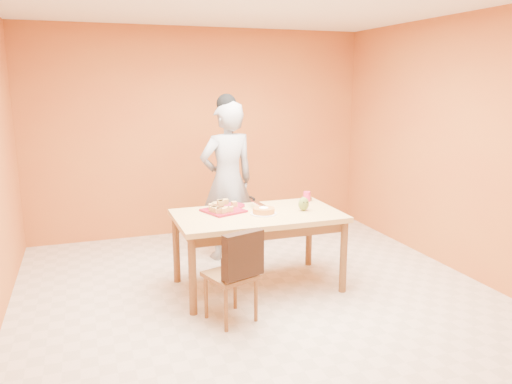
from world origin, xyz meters
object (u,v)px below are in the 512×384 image
object	(u,v)px
dining_table	(258,223)
dining_chair	(231,273)
magenta_glass	(307,196)
checker_tin	(307,199)
person	(227,181)
egg_ornament	(304,204)
red_dinner_plate	(233,206)
sponge_cake	(264,211)
pastry_platter	(223,211)

from	to	relation	value
dining_table	dining_chair	distance (m)	0.80
magenta_glass	checker_tin	distance (m)	0.06
person	dining_table	bearing A→B (deg)	82.28
magenta_glass	checker_tin	world-z (taller)	magenta_glass
dining_table	checker_tin	xyz separation A→B (m)	(0.68, 0.34, 0.11)
magenta_glass	egg_ornament	bearing A→B (deg)	-119.56
dining_chair	checker_tin	size ratio (longest dim) A/B	7.31
dining_chair	magenta_glass	size ratio (longest dim) A/B	7.86
dining_table	checker_tin	bearing A→B (deg)	26.82
red_dinner_plate	sponge_cake	size ratio (longest dim) A/B	1.12
dining_table	checker_tin	distance (m)	0.77
red_dinner_plate	egg_ornament	distance (m)	0.73
pastry_platter	dining_chair	bearing A→B (deg)	-101.18
sponge_cake	checker_tin	size ratio (longest dim) A/B	1.87
dining_chair	pastry_platter	xyz separation A→B (m)	(0.15, 0.78, 0.34)
egg_ornament	dining_chair	bearing A→B (deg)	-125.50
pastry_platter	magenta_glass	size ratio (longest dim) A/B	3.29
egg_ornament	magenta_glass	xyz separation A→B (m)	(0.20, 0.35, -0.02)
sponge_cake	red_dinner_plate	bearing A→B (deg)	114.98
checker_tin	dining_table	bearing A→B (deg)	-153.18
red_dinner_plate	magenta_glass	bearing A→B (deg)	-3.74
checker_tin	red_dinner_plate	bearing A→B (deg)	179.57
dining_chair	sponge_cake	world-z (taller)	dining_chair
pastry_platter	egg_ornament	size ratio (longest dim) A/B	2.55
person	dining_chair	bearing A→B (deg)	65.10
magenta_glass	dining_table	bearing A→B (deg)	-155.77
red_dinner_plate	sponge_cake	xyz separation A→B (m)	(0.19, -0.40, 0.03)
red_dinner_plate	egg_ornament	world-z (taller)	egg_ornament
dining_chair	dining_table	bearing A→B (deg)	35.19
person	pastry_platter	world-z (taller)	person
sponge_cake	pastry_platter	bearing A→B (deg)	147.35
egg_ornament	magenta_glass	bearing A→B (deg)	83.49
red_dinner_plate	checker_tin	bearing A→B (deg)	-0.43
dining_chair	person	world-z (taller)	person
dining_table	red_dinner_plate	xyz separation A→B (m)	(-0.14, 0.35, 0.10)
person	red_dinner_plate	size ratio (longest dim) A/B	7.59
person	checker_tin	bearing A→B (deg)	130.13
dining_chair	magenta_glass	bearing A→B (deg)	20.97
person	egg_ornament	world-z (taller)	person
person	sponge_cake	bearing A→B (deg)	84.63
person	sponge_cake	world-z (taller)	person
pastry_platter	magenta_glass	distance (m)	0.97
egg_ornament	red_dinner_plate	bearing A→B (deg)	169.42
sponge_cake	checker_tin	xyz separation A→B (m)	(0.64, 0.39, -0.02)
dining_chair	egg_ornament	distance (m)	1.15
pastry_platter	red_dinner_plate	bearing A→B (deg)	48.93
egg_ornament	dining_table	bearing A→B (deg)	-163.46
dining_chair	checker_tin	distance (m)	1.52
dining_table	dining_chair	size ratio (longest dim) A/B	1.93
egg_ornament	sponge_cake	bearing A→B (deg)	-157.47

